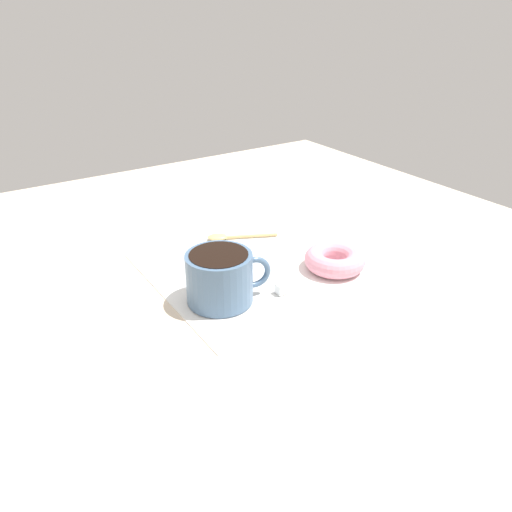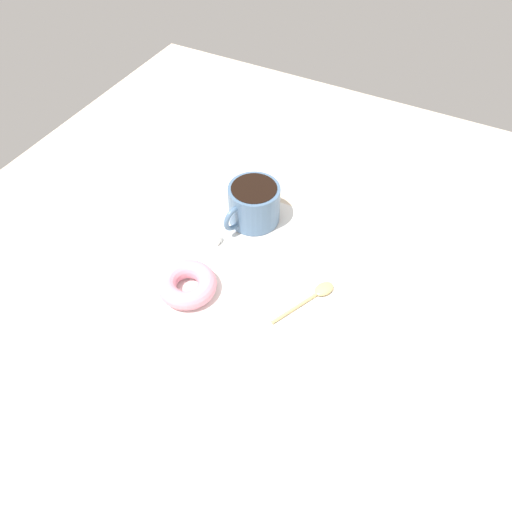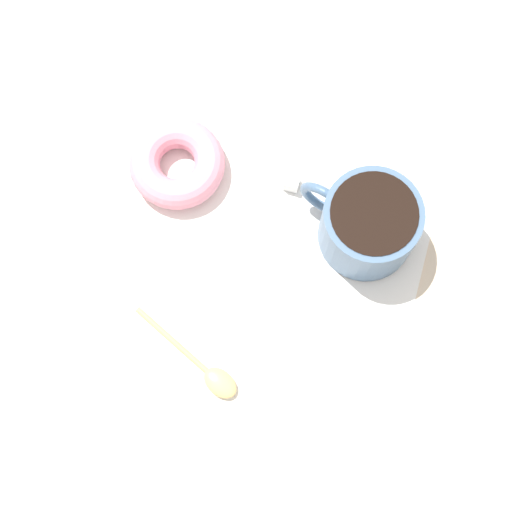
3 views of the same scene
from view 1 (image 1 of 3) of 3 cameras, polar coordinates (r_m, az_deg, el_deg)
The scene contains 6 objects.
ground_plane at distance 81.38cm, azimuth -1.20°, elevation -1.98°, with size 120.00×120.00×2.00cm, color beige.
napkin at distance 80.58cm, azimuth 0.00°, elevation -1.36°, with size 32.26×32.26×0.30cm, color white.
coffee_cup at distance 70.16cm, azimuth -4.08°, elevation -2.36°, with size 12.19×9.43×7.42cm.
donut at distance 80.43cm, azimuth 8.99°, elevation -0.41°, with size 9.68×9.68×3.10cm, color pink.
spoon at distance 90.05cm, azimuth -3.34°, elevation 2.22°, with size 12.06×6.80×0.90cm.
sugar_cube at distance 73.33cm, azimuth 2.93°, elevation -3.72°, with size 1.48×1.48×1.48cm, color white.
Camera 1 is at (37.58, 60.26, 38.74)cm, focal length 35.00 mm.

